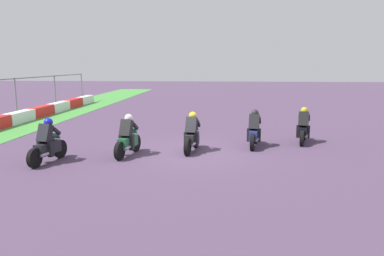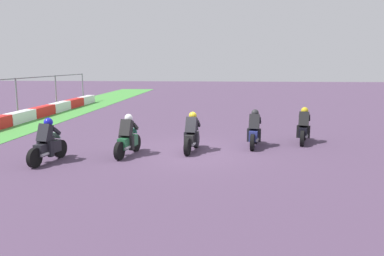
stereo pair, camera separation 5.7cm
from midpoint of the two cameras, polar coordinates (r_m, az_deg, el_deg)
ground_plane at (r=14.39m, az=0.05°, el=-3.66°), size 120.00×120.00×0.00m
rider_lane_a at (r=16.66m, az=16.49°, el=-0.05°), size 2.01×0.68×1.51m
rider_lane_b at (r=15.43m, az=9.43°, el=-0.53°), size 2.03×0.61×1.51m
rider_lane_c at (r=14.42m, az=0.12°, el=-1.10°), size 2.04×0.60×1.51m
rider_lane_d at (r=13.97m, az=-9.48°, el=-1.58°), size 2.03×0.62×1.51m
rider_lane_e at (r=13.69m, az=-20.73°, el=-2.30°), size 2.03×0.61×1.51m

